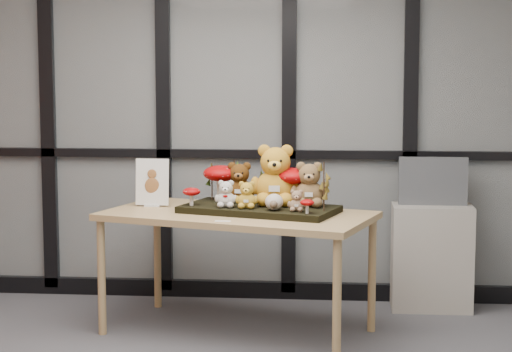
# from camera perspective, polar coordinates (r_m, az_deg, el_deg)

# --- Properties ---
(room_shell) EXTENTS (5.00, 5.00, 5.00)m
(room_shell) POSITION_cam_1_polar(r_m,az_deg,el_deg) (4.16, -6.02, 6.77)
(room_shell) COLOR beige
(room_shell) RESTS_ON floor
(glass_partition) EXTENTS (4.90, 0.06, 2.78)m
(glass_partition) POSITION_cam_1_polar(r_m,az_deg,el_deg) (6.60, -1.86, 4.55)
(glass_partition) COLOR #2D383F
(glass_partition) RESTS_ON floor
(display_table) EXTENTS (1.81, 1.28, 0.77)m
(display_table) POSITION_cam_1_polar(r_m,az_deg,el_deg) (5.77, -1.15, -2.91)
(display_table) COLOR #A28457
(display_table) RESTS_ON floor
(diorama_tray) EXTENTS (1.04, 0.74, 0.04)m
(diorama_tray) POSITION_cam_1_polar(r_m,az_deg,el_deg) (5.77, 0.21, -2.06)
(diorama_tray) COLOR black
(diorama_tray) RESTS_ON display_table
(bear_pooh_yellow) EXTENTS (0.39, 0.37, 0.42)m
(bear_pooh_yellow) POSITION_cam_1_polar(r_m,az_deg,el_deg) (5.80, 1.21, 0.27)
(bear_pooh_yellow) COLOR gold
(bear_pooh_yellow) RESTS_ON diorama_tray
(bear_brown_medium) EXTENTS (0.26, 0.25, 0.28)m
(bear_brown_medium) POSITION_cam_1_polar(r_m,az_deg,el_deg) (5.93, -1.03, -0.25)
(bear_brown_medium) COLOR #4D2B0D
(bear_brown_medium) RESTS_ON diorama_tray
(bear_tan_back) EXTENTS (0.29, 0.27, 0.30)m
(bear_tan_back) POSITION_cam_1_polar(r_m,az_deg,el_deg) (5.75, 3.30, -0.37)
(bear_tan_back) COLOR brown
(bear_tan_back) RESTS_ON diorama_tray
(bear_small_yellow) EXTENTS (0.17, 0.16, 0.18)m
(bear_small_yellow) POSITION_cam_1_polar(r_m,az_deg,el_deg) (5.67, -0.57, -1.08)
(bear_small_yellow) COLOR gold
(bear_small_yellow) RESTS_ON diorama_tray
(bear_white_bow) EXTENTS (0.17, 0.16, 0.18)m
(bear_white_bow) POSITION_cam_1_polar(r_m,az_deg,el_deg) (5.71, -1.85, -1.01)
(bear_white_bow) COLOR silver
(bear_white_bow) RESTS_ON diorama_tray
(bear_beige_small) EXTENTS (0.13, 0.13, 0.14)m
(bear_beige_small) POSITION_cam_1_polar(r_m,az_deg,el_deg) (5.56, 2.52, -1.44)
(bear_beige_small) COLOR #977556
(bear_beige_small) RESTS_ON diorama_tray
(plush_cream_hedgehog) EXTENTS (0.10, 0.10, 0.11)m
(plush_cream_hedgehog) POSITION_cam_1_polar(r_m,az_deg,el_deg) (5.59, 1.12, -1.56)
(plush_cream_hedgehog) COLOR beige
(plush_cream_hedgehog) RESTS_ON diorama_tray
(mushroom_back_left) EXTENTS (0.23, 0.23, 0.25)m
(mushroom_back_left) POSITION_cam_1_polar(r_m,az_deg,el_deg) (5.99, -2.19, -0.32)
(mushroom_back_left) COLOR #930406
(mushroom_back_left) RESTS_ON diorama_tray
(mushroom_back_right) EXTENTS (0.23, 0.23, 0.26)m
(mushroom_back_right) POSITION_cam_1_polar(r_m,az_deg,el_deg) (5.82, 2.26, -0.51)
(mushroom_back_right) COLOR #930406
(mushroom_back_right) RESTS_ON diorama_tray
(mushroom_front_left) EXTENTS (0.11, 0.11, 0.12)m
(mushroom_front_left) POSITION_cam_1_polar(r_m,az_deg,el_deg) (5.80, -3.99, -1.21)
(mushroom_front_left) COLOR #930406
(mushroom_front_left) RESTS_ON diorama_tray
(mushroom_front_right) EXTENTS (0.08, 0.08, 0.09)m
(mushroom_front_right) POSITION_cam_1_polar(r_m,az_deg,el_deg) (5.48, 3.17, -1.84)
(mushroom_front_right) COLOR #930406
(mushroom_front_right) RESTS_ON diorama_tray
(sprig_green_far_left) EXTENTS (0.05, 0.05, 0.24)m
(sprig_green_far_left) POSITION_cam_1_polar(r_m,az_deg,el_deg) (6.02, -2.73, -0.34)
(sprig_green_far_left) COLOR #18320B
(sprig_green_far_left) RESTS_ON diorama_tray
(sprig_green_mid_left) EXTENTS (0.05, 0.05, 0.26)m
(sprig_green_mid_left) POSITION_cam_1_polar(r_m,az_deg,el_deg) (6.00, -1.35, -0.26)
(sprig_green_mid_left) COLOR #18320B
(sprig_green_mid_left) RESTS_ON diorama_tray
(sprig_dry_far_right) EXTENTS (0.05, 0.05, 0.28)m
(sprig_dry_far_right) POSITION_cam_1_polar(r_m,az_deg,el_deg) (5.71, 4.19, -0.54)
(sprig_dry_far_right) COLOR brown
(sprig_dry_far_right) RESTS_ON diorama_tray
(sprig_dry_mid_right) EXTENTS (0.05, 0.05, 0.20)m
(sprig_dry_mid_right) POSITION_cam_1_polar(r_m,az_deg,el_deg) (5.58, 4.21, -1.15)
(sprig_dry_mid_right) COLOR brown
(sprig_dry_mid_right) RESTS_ON diorama_tray
(sprig_green_centre) EXTENTS (0.05, 0.05, 0.19)m
(sprig_green_centre) POSITION_cam_1_polar(r_m,az_deg,el_deg) (5.95, 0.31, -0.65)
(sprig_green_centre) COLOR #18320B
(sprig_green_centre) RESTS_ON diorama_tray
(sign_holder) EXTENTS (0.22, 0.07, 0.31)m
(sign_holder) POSITION_cam_1_polar(r_m,az_deg,el_deg) (6.03, -6.40, -0.51)
(sign_holder) COLOR silver
(sign_holder) RESTS_ON display_table
(label_card) EXTENTS (0.09, 0.03, 0.00)m
(label_card) POSITION_cam_1_polar(r_m,az_deg,el_deg) (5.45, -2.06, -2.80)
(label_card) COLOR white
(label_card) RESTS_ON display_table
(cabinet) EXTENTS (0.54, 0.32, 0.73)m
(cabinet) POSITION_cam_1_polar(r_m,az_deg,el_deg) (6.52, 10.75, -4.94)
(cabinet) COLOR #9B958A
(cabinet) RESTS_ON floor
(monitor) EXTENTS (0.47, 0.05, 0.33)m
(monitor) POSITION_cam_1_polar(r_m,az_deg,el_deg) (6.45, 10.84, -0.31)
(monitor) COLOR #515559
(monitor) RESTS_ON cabinet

